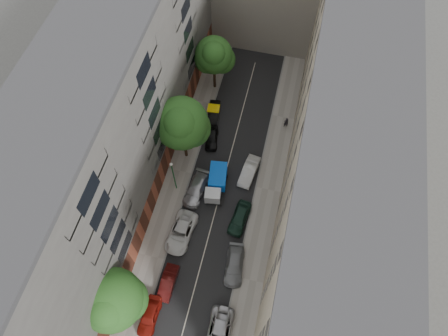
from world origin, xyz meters
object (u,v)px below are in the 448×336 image
(car_left_1, at_px, (168,283))
(car_right_0, at_px, (219,334))
(tarp_truck, at_px, (216,182))
(car_left_4, at_px, (212,138))
(tree_mid, at_px, (182,125))
(pedestrian, at_px, (286,122))
(car_right_2, at_px, (240,218))
(car_left_2, at_px, (181,232))
(car_right_1, at_px, (234,265))
(car_left_5, at_px, (214,113))
(car_left_3, at_px, (196,189))
(car_right_3, at_px, (249,171))
(car_left_0, at_px, (150,316))
(tree_near, at_px, (113,302))
(tree_far, at_px, (214,57))
(lamp_post, at_px, (173,173))

(car_left_1, distance_m, car_right_0, 7.34)
(tarp_truck, height_order, car_left_4, tarp_truck)
(tree_mid, xyz_separation_m, pedestrian, (11.25, 7.34, -5.75))
(car_right_0, relative_size, car_right_2, 1.20)
(car_left_2, xyz_separation_m, car_right_2, (5.98, 3.20, 0.01))
(car_left_4, bearing_deg, car_right_1, -76.90)
(car_left_5, bearing_deg, pedestrian, -3.65)
(car_left_3, xyz_separation_m, tree_mid, (-2.45, 4.45, 6.04))
(car_left_3, height_order, car_right_3, car_right_3)
(car_left_0, bearing_deg, tree_near, -177.69)
(tarp_truck, distance_m, car_right_2, 5.04)
(car_right_2, relative_size, tree_mid, 0.44)
(car_right_2, distance_m, car_right_3, 6.20)
(tree_far, xyz_separation_m, pedestrian, (10.50, -4.29, -4.93))
(car_left_2, distance_m, car_left_5, 16.90)
(car_right_0, xyz_separation_m, car_right_3, (-0.80, 18.60, -0.00))
(car_left_2, height_order, tree_near, tree_near)
(car_right_2, bearing_deg, pedestrian, 85.07)
(tree_near, height_order, tree_mid, tree_mid)
(car_left_1, bearing_deg, car_left_0, -101.71)
(car_right_0, height_order, tree_mid, tree_mid)
(car_right_0, height_order, car_right_3, car_right_0)
(car_left_1, xyz_separation_m, tree_far, (-1.70, 27.29, 5.28))
(tarp_truck, xyz_separation_m, tree_far, (-3.90, 14.96, 4.69))
(car_left_1, distance_m, lamp_post, 11.76)
(car_left_1, distance_m, car_left_3, 11.20)
(car_left_3, relative_size, tree_near, 0.60)
(tarp_truck, height_order, car_left_1, tarp_truck)
(pedestrian, bearing_deg, car_right_0, 61.01)
(car_left_3, bearing_deg, car_left_0, -86.96)
(car_left_5, bearing_deg, car_right_1, -76.26)
(car_left_2, distance_m, car_left_3, 5.60)
(car_left_4, bearing_deg, car_left_3, -99.53)
(pedestrian, bearing_deg, car_left_5, -20.80)
(car_right_1, bearing_deg, car_right_3, 87.78)
(car_right_0, bearing_deg, car_right_3, 90.40)
(car_left_5, bearing_deg, tree_far, 95.00)
(car_left_5, distance_m, tree_far, 7.19)
(car_left_3, bearing_deg, pedestrian, 59.41)
(tree_near, bearing_deg, car_right_1, 35.58)
(car_left_0, height_order, tree_near, tree_near)
(car_left_5, xyz_separation_m, tree_mid, (-1.74, -6.84, 6.08))
(tree_mid, distance_m, pedestrian, 14.62)
(car_left_0, distance_m, tree_far, 31.35)
(car_left_2, bearing_deg, car_right_3, 63.15)
(tarp_truck, bearing_deg, car_left_4, 100.92)
(car_right_2, height_order, car_right_3, car_right_2)
(tarp_truck, xyz_separation_m, car_right_3, (3.40, 2.67, -0.51))
(car_right_0, distance_m, pedestrian, 26.71)
(car_left_2, height_order, pedestrian, pedestrian)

